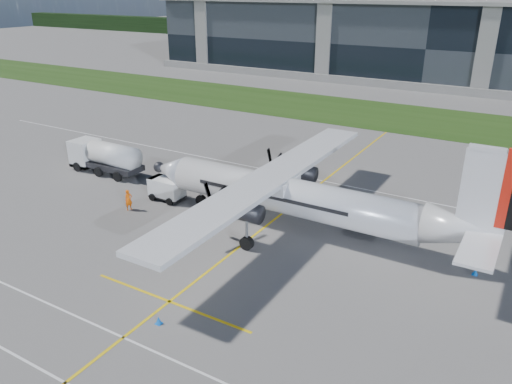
# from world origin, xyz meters

# --- Properties ---
(ground) EXTENTS (400.00, 400.00, 0.00)m
(ground) POSITION_xyz_m (0.00, 40.00, 0.00)
(ground) COLOR slate
(ground) RESTS_ON ground
(grass_strip) EXTENTS (400.00, 18.00, 0.04)m
(grass_strip) POSITION_xyz_m (0.00, 48.00, 0.02)
(grass_strip) COLOR #1F3E10
(grass_strip) RESTS_ON ground
(terminal_building) EXTENTS (120.00, 20.00, 15.00)m
(terminal_building) POSITION_xyz_m (0.00, 80.00, 7.50)
(terminal_building) COLOR black
(terminal_building) RESTS_ON ground
(tree_line) EXTENTS (400.00, 6.00, 6.00)m
(tree_line) POSITION_xyz_m (0.00, 140.00, 3.00)
(tree_line) COLOR black
(tree_line) RESTS_ON ground
(yellow_taxiway_centerline) EXTENTS (0.20, 70.00, 0.01)m
(yellow_taxiway_centerline) POSITION_xyz_m (3.00, 10.00, 0.01)
(yellow_taxiway_centerline) COLOR yellow
(yellow_taxiway_centerline) RESTS_ON ground
(white_lane_line) EXTENTS (90.00, 0.15, 0.01)m
(white_lane_line) POSITION_xyz_m (0.00, -14.00, 0.01)
(white_lane_line) COLOR white
(white_lane_line) RESTS_ON ground
(turboprop_aircraft) EXTENTS (29.45, 30.54, 9.16)m
(turboprop_aircraft) POSITION_xyz_m (5.86, 6.82, 4.58)
(turboprop_aircraft) COLOR silver
(turboprop_aircraft) RESTS_ON ground
(fuel_tanker_truck) EXTENTS (8.89, 2.89, 3.33)m
(fuel_tanker_truck) POSITION_xyz_m (-18.25, 8.71, 1.67)
(fuel_tanker_truck) COLOR silver
(fuel_tanker_truck) RESTS_ON ground
(baggage_tug) EXTENTS (3.34, 2.00, 2.00)m
(baggage_tug) POSITION_xyz_m (-7.54, 6.43, 1.00)
(baggage_tug) COLOR white
(baggage_tug) RESTS_ON ground
(ground_crew_person) EXTENTS (0.85, 1.01, 2.13)m
(ground_crew_person) POSITION_xyz_m (-8.94, 2.96, 1.06)
(ground_crew_person) COLOR #F25907
(ground_crew_person) RESTS_ON ground
(safety_cone_nose_stbd) EXTENTS (0.36, 0.36, 0.50)m
(safety_cone_nose_stbd) POSITION_xyz_m (-8.35, 8.66, 0.25)
(safety_cone_nose_stbd) COLOR blue
(safety_cone_nose_stbd) RESTS_ON ground
(safety_cone_portwing) EXTENTS (0.36, 0.36, 0.50)m
(safety_cone_portwing) POSITION_xyz_m (3.89, -8.03, 0.25)
(safety_cone_portwing) COLOR blue
(safety_cone_portwing) RESTS_ON ground
(safety_cone_fwd) EXTENTS (0.36, 0.36, 0.50)m
(safety_cone_fwd) POSITION_xyz_m (-9.55, 7.17, 0.25)
(safety_cone_fwd) COLOR blue
(safety_cone_fwd) RESTS_ON ground
(safety_cone_tail) EXTENTS (0.36, 0.36, 0.50)m
(safety_cone_tail) POSITION_xyz_m (18.91, 7.03, 0.25)
(safety_cone_tail) COLOR blue
(safety_cone_tail) RESTS_ON ground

